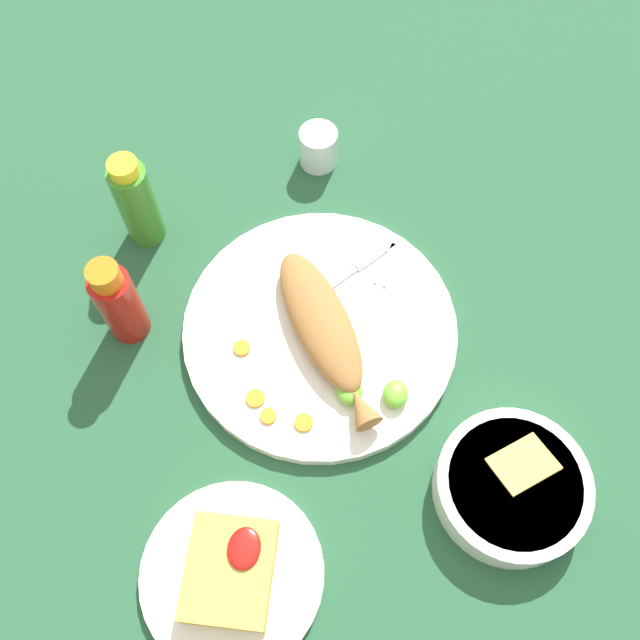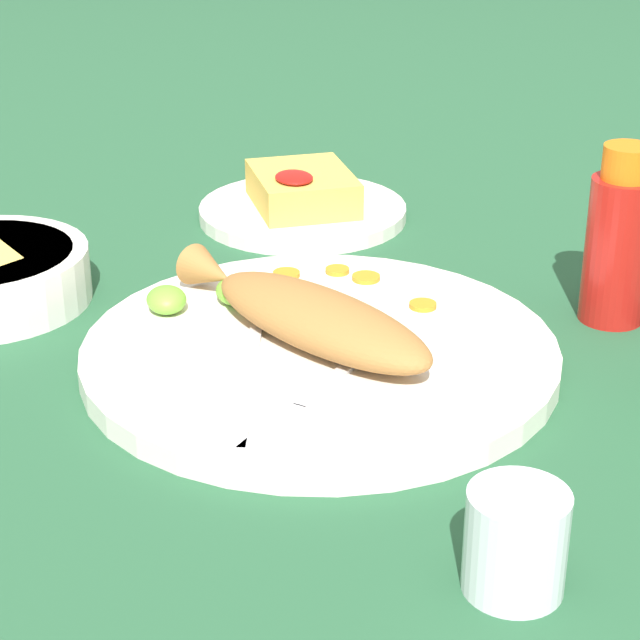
{
  "view_description": "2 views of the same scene",
  "coord_description": "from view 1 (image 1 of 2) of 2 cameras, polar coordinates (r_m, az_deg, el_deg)",
  "views": [
    {
      "loc": [
        -0.42,
        -0.05,
        0.88
      ],
      "look_at": [
        0.0,
        0.0,
        0.04
      ],
      "focal_mm": 40.0,
      "sensor_mm": 36.0,
      "label": 1
    },
    {
      "loc": [
        0.77,
        -0.2,
        0.41
      ],
      "look_at": [
        0.0,
        0.0,
        0.04
      ],
      "focal_mm": 65.0,
      "sensor_mm": 36.0,
      "label": 2
    }
  ],
  "objects": [
    {
      "name": "guacamole_bowl",
      "position": [
        0.9,
        15.09,
        -12.69
      ],
      "size": [
        0.18,
        0.18,
        0.06
      ],
      "color": "white",
      "rests_on": "ground_plane"
    },
    {
      "name": "fork_near",
      "position": [
        0.99,
        2.43,
        3.96
      ],
      "size": [
        0.14,
        0.14,
        0.0
      ],
      "rotation": [
        0.0,
        0.0,
        5.51
      ],
      "color": "silver",
      "rests_on": "main_plate"
    },
    {
      "name": "fried_fish",
      "position": [
        0.93,
        0.28,
        -0.59
      ],
      "size": [
        0.26,
        0.18,
        0.04
      ],
      "rotation": [
        0.0,
        0.0,
        0.51
      ],
      "color": "#996633",
      "rests_on": "main_plate"
    },
    {
      "name": "lime_wedge_main",
      "position": [
        0.91,
        2.39,
        -5.72
      ],
      "size": [
        0.04,
        0.03,
        0.02
      ],
      "primitive_type": "ellipsoid",
      "color": "#6BB233",
      "rests_on": "main_plate"
    },
    {
      "name": "carrot_slice_mid",
      "position": [
        0.91,
        -4.16,
        -7.68
      ],
      "size": [
        0.02,
        0.02,
        0.0
      ],
      "primitive_type": "cylinder",
      "color": "orange",
      "rests_on": "main_plate"
    },
    {
      "name": "hot_sauce_bottle_green",
      "position": [
        1.02,
        -14.47,
        9.13
      ],
      "size": [
        0.05,
        0.05,
        0.16
      ],
      "color": "#3D8428",
      "rests_on": "ground_plane"
    },
    {
      "name": "side_plate_fries",
      "position": [
        0.88,
        -7.03,
        -19.52
      ],
      "size": [
        0.21,
        0.21,
        0.01
      ],
      "primitive_type": "cylinder",
      "color": "white",
      "rests_on": "ground_plane"
    },
    {
      "name": "carrot_slice_extra",
      "position": [
        0.9,
        -1.31,
        -8.22
      ],
      "size": [
        0.02,
        0.02,
        0.0
      ],
      "primitive_type": "cylinder",
      "color": "orange",
      "rests_on": "main_plate"
    },
    {
      "name": "carrot_slice_near",
      "position": [
        0.94,
        -6.28,
        -2.24
      ],
      "size": [
        0.02,
        0.02,
        0.0
      ],
      "primitive_type": "cylinder",
      "color": "orange",
      "rests_on": "main_plate"
    },
    {
      "name": "main_plate",
      "position": [
        0.96,
        0.0,
        -0.77
      ],
      "size": [
        0.37,
        0.37,
        0.02
      ],
      "primitive_type": "cylinder",
      "color": "white",
      "rests_on": "ground_plane"
    },
    {
      "name": "salt_cup",
      "position": [
        1.11,
        -0.13,
        13.51
      ],
      "size": [
        0.06,
        0.06,
        0.06
      ],
      "color": "silver",
      "rests_on": "ground_plane"
    },
    {
      "name": "fork_far",
      "position": [
        0.98,
        4.62,
        2.38
      ],
      "size": [
        0.18,
        0.07,
        0.0
      ],
      "rotation": [
        0.0,
        0.0,
        5.99
      ],
      "color": "silver",
      "rests_on": "main_plate"
    },
    {
      "name": "hot_sauce_bottle_red",
      "position": [
        0.95,
        -15.82,
        1.37
      ],
      "size": [
        0.05,
        0.05,
        0.15
      ],
      "color": "#B21914",
      "rests_on": "ground_plane"
    },
    {
      "name": "lime_wedge_side",
      "position": [
        0.91,
        6.06,
        -5.92
      ],
      "size": [
        0.04,
        0.03,
        0.02
      ],
      "primitive_type": "ellipsoid",
      "color": "#6BB233",
      "rests_on": "main_plate"
    },
    {
      "name": "fries_pile",
      "position": [
        0.86,
        -7.19,
        -19.26
      ],
      "size": [
        0.12,
        0.1,
        0.04
      ],
      "color": "gold",
      "rests_on": "side_plate_fries"
    },
    {
      "name": "carrot_slice_far",
      "position": [
        0.92,
        -5.19,
        -6.25
      ],
      "size": [
        0.02,
        0.02,
        0.0
      ],
      "primitive_type": "cylinder",
      "color": "orange",
      "rests_on": "main_plate"
    },
    {
      "name": "ground_plane",
      "position": [
        0.97,
        0.0,
        -1.0
      ],
      "size": [
        4.0,
        4.0,
        0.0
      ],
      "primitive_type": "plane",
      "color": "#235133"
    }
  ]
}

